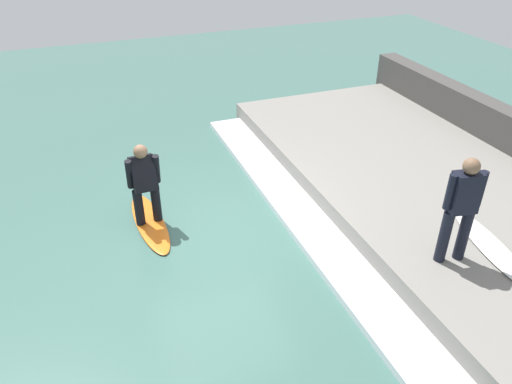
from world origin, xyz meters
The scene contains 7 objects.
ground_plane centered at (0.00, 0.00, 0.00)m, with size 28.00×28.00×0.00m, color #426B60.
concrete_ledge centered at (4.17, 0.00, 0.22)m, with size 4.40×9.48×0.44m, color gray.
wave_foam_crest centered at (1.57, 0.00, 0.06)m, with size 0.80×9.01×0.13m, color silver.
surfboard_riding centered at (-1.09, 0.72, 0.03)m, with size 0.61×2.10×0.06m.
surfer_riding centered at (-1.09, 0.72, 0.91)m, with size 0.58×0.47×1.54m.
surfer_waiting_near centered at (2.91, -2.45, 1.40)m, with size 0.57×0.31×1.71m.
surfboard_waiting_near centered at (3.70, -2.49, 0.47)m, with size 0.82×2.13×0.06m.
Camera 1 is at (-1.93, -6.97, 5.25)m, focal length 35.00 mm.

